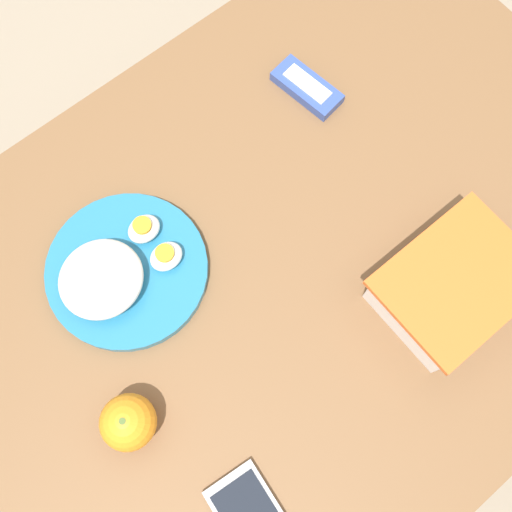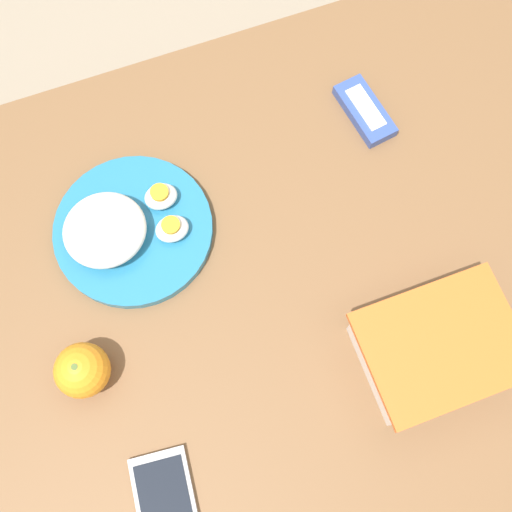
% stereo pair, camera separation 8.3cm
% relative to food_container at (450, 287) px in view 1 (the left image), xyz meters
% --- Properties ---
extents(ground_plane, '(10.00, 10.00, 0.00)m').
position_rel_food_container_xyz_m(ground_plane, '(0.14, -0.18, -0.75)').
color(ground_plane, gray).
extents(table, '(1.13, 0.81, 0.72)m').
position_rel_food_container_xyz_m(table, '(0.14, -0.18, -0.13)').
color(table, brown).
rests_on(table, ground_plane).
extents(food_container, '(0.20, 0.15, 0.08)m').
position_rel_food_container_xyz_m(food_container, '(0.00, 0.00, 0.00)').
color(food_container, white).
rests_on(food_container, table).
extents(orange_fruit, '(0.07, 0.07, 0.07)m').
position_rel_food_container_xyz_m(orange_fruit, '(0.44, -0.13, 0.00)').
color(orange_fruit, orange).
rests_on(orange_fruit, table).
extents(rice_plate, '(0.23, 0.23, 0.07)m').
position_rel_food_container_xyz_m(rice_plate, '(0.33, -0.31, -0.01)').
color(rice_plate, teal).
rests_on(rice_plate, table).
extents(candy_bar, '(0.06, 0.12, 0.02)m').
position_rel_food_container_xyz_m(candy_bar, '(-0.07, -0.37, -0.02)').
color(candy_bar, '#334C9E').
rests_on(candy_bar, table).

